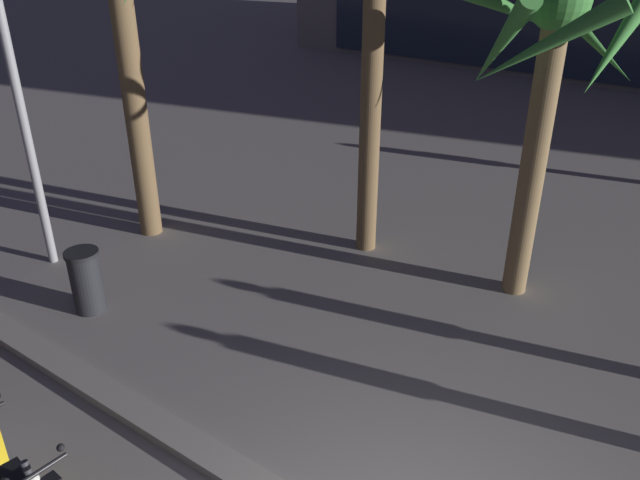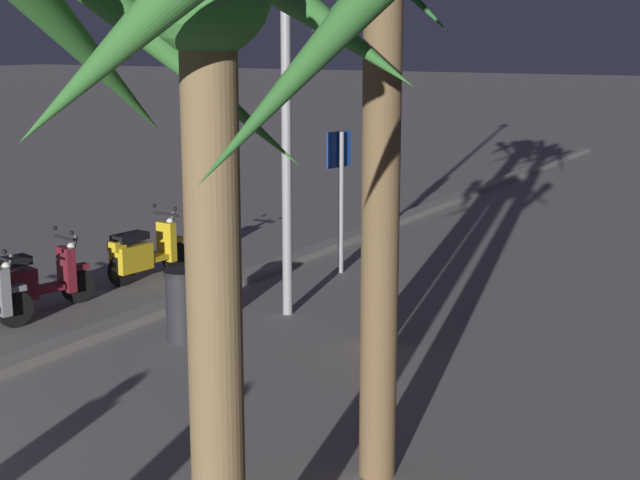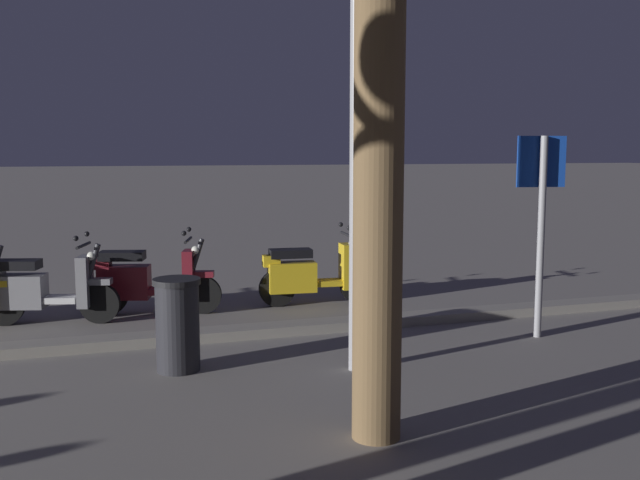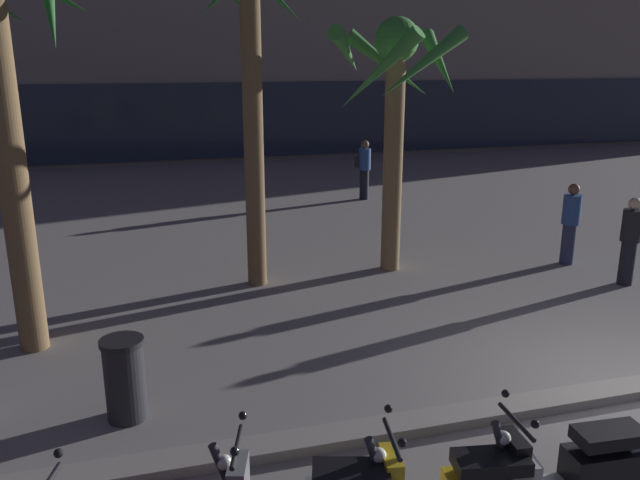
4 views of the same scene
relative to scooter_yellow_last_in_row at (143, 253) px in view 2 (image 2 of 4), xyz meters
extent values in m
cylinder|color=black|center=(-0.73, 0.07, -0.19)|extent=(0.53, 0.15, 0.52)
cylinder|color=black|center=(0.47, -0.05, -0.19)|extent=(0.53, 0.15, 0.52)
cube|color=gold|center=(-0.18, 0.02, -0.13)|extent=(0.62, 0.34, 0.08)
cube|color=gold|center=(0.25, -0.02, -0.03)|extent=(0.71, 0.38, 0.43)
cube|color=black|center=(0.27, -0.03, 0.32)|extent=(0.63, 0.36, 0.12)
cube|color=gold|center=(-0.55, 0.05, 0.10)|extent=(0.17, 0.35, 0.66)
cube|color=gold|center=(-0.73, 0.07, 0.10)|extent=(0.33, 0.19, 0.08)
cylinder|color=#333338|center=(-0.63, 0.06, 0.25)|extent=(0.29, 0.10, 0.69)
cylinder|color=black|center=(-0.55, 0.05, 0.57)|extent=(0.09, 0.56, 0.04)
sphere|color=white|center=(-0.65, 0.06, 0.43)|extent=(0.12, 0.12, 0.12)
cube|color=gold|center=(0.55, -0.05, 0.22)|extent=(0.26, 0.22, 0.16)
sphere|color=black|center=(-0.55, -0.19, 0.69)|extent=(0.07, 0.07, 0.07)
sphere|color=black|center=(-0.50, 0.29, 0.69)|extent=(0.07, 0.07, 0.07)
cylinder|color=black|center=(1.56, 0.06, -0.19)|extent=(0.53, 0.24, 0.52)
cube|color=maroon|center=(2.12, -0.09, -0.13)|extent=(0.65, 0.43, 0.08)
cube|color=maroon|center=(2.57, -0.22, 0.00)|extent=(0.74, 0.49, 0.45)
cube|color=black|center=(2.59, -0.23, 0.36)|extent=(0.66, 0.45, 0.12)
cube|color=maroon|center=(1.73, 0.02, 0.10)|extent=(0.23, 0.37, 0.66)
cube|color=maroon|center=(1.56, 0.06, 0.10)|extent=(0.35, 0.24, 0.08)
cylinder|color=#333338|center=(1.65, 0.04, 0.25)|extent=(0.29, 0.14, 0.69)
cylinder|color=black|center=(1.73, 0.02, 0.57)|extent=(0.19, 0.55, 0.04)
sphere|color=white|center=(1.63, 0.04, 0.43)|extent=(0.12, 0.12, 0.12)
sphere|color=black|center=(1.68, -0.22, 0.69)|extent=(0.07, 0.07, 0.07)
sphere|color=black|center=(1.81, 0.24, 0.69)|extent=(0.07, 0.07, 0.07)
cylinder|color=black|center=(2.91, 0.20, -0.19)|extent=(0.53, 0.24, 0.52)
cube|color=slate|center=(3.08, 0.15, 0.10)|extent=(0.23, 0.37, 0.66)
cube|color=slate|center=(2.91, 0.20, 0.10)|extent=(0.35, 0.24, 0.08)
cylinder|color=#333338|center=(3.01, 0.18, 0.25)|extent=(0.29, 0.15, 0.69)
sphere|color=white|center=(2.99, 0.18, 0.43)|extent=(0.12, 0.12, 0.12)
sphere|color=black|center=(3.17, 0.38, 0.69)|extent=(0.07, 0.07, 0.07)
cylinder|color=#939399|center=(-2.08, 2.57, 0.75)|extent=(0.09, 0.09, 2.40)
cube|color=#1947B7|center=(-2.09, 2.52, 1.65)|extent=(0.60, 0.13, 0.60)
cube|color=white|center=(-2.09, 2.50, 1.65)|extent=(0.33, 0.07, 0.33)
cylinder|color=brown|center=(4.41, 6.55, 2.28)|extent=(0.33, 0.33, 5.45)
cylinder|color=brown|center=(0.95, 4.80, 2.09)|extent=(0.38, 0.38, 5.07)
cylinder|color=olive|center=(6.99, 6.69, 1.64)|extent=(0.35, 0.35, 4.19)
cone|color=#3D8438|center=(7.78, 6.59, 3.35)|extent=(0.49, 1.76, 1.22)
cone|color=#3D8438|center=(7.15, 7.43, 3.29)|extent=(1.70, 0.62, 1.32)
cone|color=#3D8438|center=(6.23, 7.14, 3.52)|extent=(1.19, 1.74, 0.91)
cone|color=#3D8438|center=(6.48, 6.21, 3.21)|extent=(1.29, 1.34, 1.46)
cone|color=#3D8438|center=(7.13, 5.92, 3.33)|extent=(1.74, 0.59, 1.26)
cylinder|color=#232328|center=(2.20, 2.57, 0.00)|extent=(0.44, 0.44, 0.90)
cylinder|color=black|center=(2.20, 2.57, 0.47)|extent=(0.48, 0.48, 0.06)
cylinder|color=#939399|center=(0.47, 3.11, 2.73)|extent=(0.14, 0.14, 6.36)
camera|label=1|loc=(9.47, -1.85, 4.71)|focal=35.98mm
camera|label=2|loc=(11.60, 10.15, 3.47)|focal=53.07mm
camera|label=3|loc=(3.04, 9.79, 1.78)|focal=40.38mm
camera|label=4|loc=(2.53, -4.12, 3.42)|focal=35.91mm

